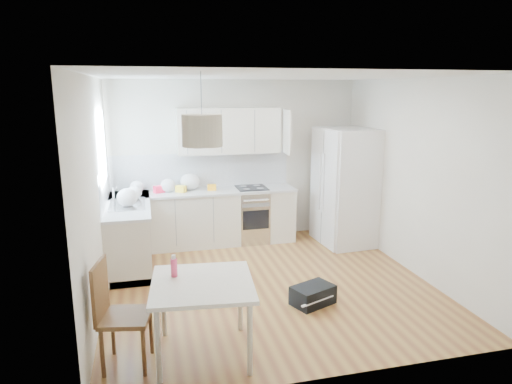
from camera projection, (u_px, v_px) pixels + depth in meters
floor at (268, 283)px, 6.11m from camera, size 4.20×4.20×0.00m
ceiling at (270, 76)px, 5.51m from camera, size 4.20×4.20×0.00m
wall_back at (236, 161)px, 7.80m from camera, size 4.20×0.00×4.20m
wall_left at (96, 194)px, 5.32m from camera, size 0.00×4.20×4.20m
wall_right at (415, 178)px, 6.30m from camera, size 0.00×4.20×4.20m
window_glassblock at (102, 148)px, 6.32m from camera, size 0.02×1.00×1.00m
cabinets_back at (205, 219)px, 7.58m from camera, size 3.00×0.60×0.88m
cabinets_left at (129, 235)px, 6.73m from camera, size 0.60×1.80×0.88m
counter_back at (204, 192)px, 7.48m from camera, size 3.02×0.64×0.04m
counter_left at (127, 205)px, 6.63m from camera, size 0.64×1.82×0.04m
backsplash_back at (201, 170)px, 7.69m from camera, size 3.00×0.01×0.58m
backsplash_left at (105, 185)px, 6.49m from camera, size 0.01×1.80×0.58m
upper_cabinets at (229, 131)px, 7.50m from camera, size 1.70×0.32×0.75m
range_oven at (252, 216)px, 7.76m from camera, size 0.50×0.61×0.88m
sink at (127, 205)px, 6.58m from camera, size 0.50×0.80×0.16m
refrigerator at (346, 187)px, 7.56m from camera, size 0.97×1.02×1.93m
dining_table at (202, 290)px, 4.35m from camera, size 1.05×1.05×0.76m
dining_chair at (126, 314)px, 4.20m from camera, size 0.51×0.51×1.03m
drink_bottle at (174, 266)px, 4.43m from camera, size 0.07×0.07×0.22m
gym_bag at (313, 295)px, 5.51m from camera, size 0.58×0.49×0.23m
pendant_lamp at (202, 130)px, 4.14m from camera, size 0.41×0.41×0.29m
grocery_bag_a at (137, 187)px, 7.27m from camera, size 0.22×0.19×0.20m
grocery_bag_b at (168, 185)px, 7.34m from camera, size 0.24×0.20×0.22m
grocery_bag_c at (190, 182)px, 7.49m from camera, size 0.31×0.27×0.28m
grocery_bag_d at (134, 193)px, 6.85m from camera, size 0.23×0.19×0.21m
grocery_bag_e at (127, 197)px, 6.44m from camera, size 0.29×0.25×0.26m
snack_orange at (212, 187)px, 7.48m from camera, size 0.16×0.11×0.10m
snack_yellow at (181, 189)px, 7.34m from camera, size 0.18×0.17×0.11m
snack_red at (159, 189)px, 7.30m from camera, size 0.19×0.16×0.11m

